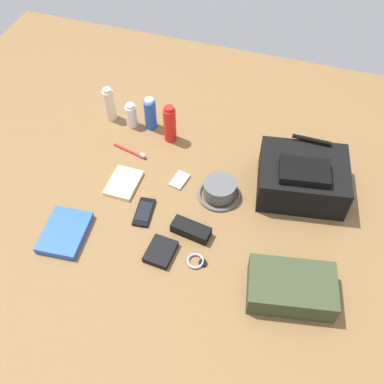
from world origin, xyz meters
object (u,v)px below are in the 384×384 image
(deodorant_spray, at_px, (150,114))
(notepad, at_px, (124,183))
(bucket_hat, at_px, (220,190))
(paperback_novel, at_px, (65,233))
(sunscreen_spray, at_px, (170,124))
(cell_phone, at_px, (144,212))
(sunglasses_case, at_px, (191,230))
(lotion_bottle, at_px, (109,104))
(wristwatch, at_px, (196,261))
(toothpaste_tube, at_px, (131,115))
(wallet, at_px, (161,252))
(media_player, at_px, (180,180))
(toothbrush, at_px, (132,152))
(toiletry_pouch, at_px, (291,287))
(backpack, at_px, (302,177))

(deodorant_spray, bearing_deg, notepad, -87.40)
(bucket_hat, xyz_separation_m, paperback_novel, (-0.47, -0.34, -0.02))
(sunscreen_spray, distance_m, paperback_novel, 0.61)
(cell_phone, height_order, sunglasses_case, sunglasses_case)
(lotion_bottle, xyz_separation_m, sunglasses_case, (0.52, -0.47, -0.06))
(lotion_bottle, height_order, cell_phone, lotion_bottle)
(cell_phone, xyz_separation_m, wristwatch, (0.25, -0.14, -0.00))
(toothpaste_tube, height_order, wallet, toothpaste_tube)
(media_player, bearing_deg, lotion_bottle, 147.67)
(cell_phone, height_order, toothbrush, toothbrush)
(toothpaste_tube, height_order, sunscreen_spray, sunscreen_spray)
(toiletry_pouch, xyz_separation_m, toothbrush, (-0.73, 0.42, -0.04))
(toothpaste_tube, height_order, notepad, toothpaste_tube)
(lotion_bottle, xyz_separation_m, toothpaste_tube, (0.11, -0.01, -0.02))
(bucket_hat, height_order, deodorant_spray, deodorant_spray)
(toiletry_pouch, distance_m, toothpaste_tube, 0.98)
(toiletry_pouch, relative_size, deodorant_spray, 2.00)
(toothbrush, bearing_deg, wristwatch, -44.96)
(toothpaste_tube, distance_m, media_player, 0.39)
(backpack, height_order, toothbrush, backpack)
(lotion_bottle, distance_m, wallet, 0.74)
(bucket_hat, distance_m, toothbrush, 0.42)
(bucket_hat, bearing_deg, media_player, 173.03)
(backpack, bearing_deg, cell_phone, -151.41)
(toiletry_pouch, xyz_separation_m, wristwatch, (-0.32, 0.02, -0.04))
(sunscreen_spray, bearing_deg, cell_phone, -84.43)
(toothbrush, height_order, notepad, toothbrush)
(sunscreen_spray, xyz_separation_m, notepad, (-0.09, -0.30, -0.08))
(toiletry_pouch, distance_m, wristwatch, 0.32)
(toothbrush, distance_m, wallet, 0.50)
(media_player, bearing_deg, sunscreen_spray, 118.01)
(toothbrush, height_order, wallet, wallet)
(backpack, xyz_separation_m, toothbrush, (-0.69, -0.02, -0.07))
(sunglasses_case, bearing_deg, notepad, 165.07)
(wristwatch, bearing_deg, deodorant_spray, 123.74)
(toothpaste_tube, bearing_deg, sunglasses_case, -47.75)
(toothpaste_tube, bearing_deg, notepad, -73.24)
(notepad, bearing_deg, toothbrush, 102.19)
(backpack, xyz_separation_m, wristwatch, (-0.28, -0.42, -0.07))
(cell_phone, height_order, notepad, notepad)
(toothbrush, bearing_deg, lotion_bottle, 134.22)
(sunglasses_case, bearing_deg, wallet, -114.88)
(sunscreen_spray, bearing_deg, wallet, -73.79)
(toiletry_pouch, xyz_separation_m, wallet, (-0.45, 0.01, -0.03))
(toiletry_pouch, height_order, bucket_hat, toiletry_pouch)
(toothpaste_tube, distance_m, wallet, 0.67)
(bucket_hat, xyz_separation_m, notepad, (-0.37, -0.06, -0.02))
(wallet, bearing_deg, backpack, 50.60)
(backpack, bearing_deg, toothpaste_tube, 169.30)
(toiletry_pouch, height_order, notepad, toiletry_pouch)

